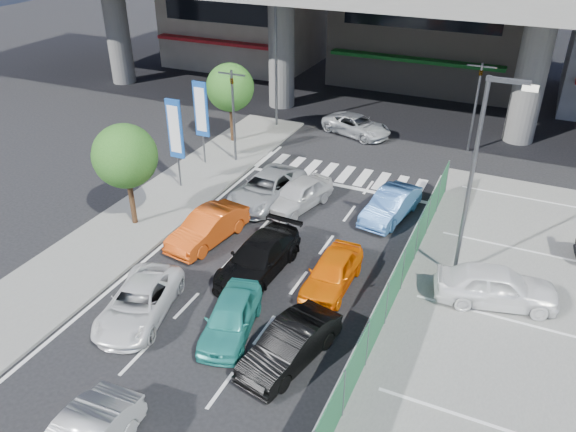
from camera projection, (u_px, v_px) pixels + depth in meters
The scene contains 24 objects.
ground at pixel (224, 318), 20.03m from camera, with size 120.00×120.00×0.00m, color black.
parking_lot at pixel (560, 374), 17.65m from camera, with size 12.00×28.00×0.06m, color slate.
sidewalk_left at pixel (136, 223), 25.68m from camera, with size 4.00×30.00×0.12m, color slate.
fence_run at pixel (378, 322), 18.47m from camera, with size 0.16×22.00×1.80m, color #1F5D36, non-canonical shape.
traffic_light_left at pixel (233, 94), 29.78m from camera, with size 1.60×1.24×5.20m.
traffic_light_right at pixel (479, 85), 31.10m from camera, with size 1.60×1.24×5.20m.
street_lamp_right at pixel (478, 167), 19.82m from camera, with size 1.65×0.22×8.00m.
street_lamp_left at pixel (278, 53), 34.15m from camera, with size 1.65×0.22×8.00m.
signboard_near at pixel (175, 132), 27.41m from camera, with size 0.80×0.14×4.70m.
signboard_far at pixel (201, 112), 29.92m from camera, with size 0.80×0.14×4.70m.
tree_near at pixel (125, 156), 24.02m from camera, with size 2.80×2.80×4.80m.
tree_far at pixel (230, 88), 32.60m from camera, with size 2.80×2.80×4.80m.
sedan_white_mid_left at pixel (139, 302), 19.81m from camera, with size 2.02×4.38×1.22m, color white.
taxi_teal_mid at pixel (231, 317), 19.06m from camera, with size 1.53×3.80×1.30m, color teal.
hatch_black_mid_right at pixel (290, 345), 17.86m from camera, with size 1.41×4.04×1.33m, color black.
taxi_orange_left at pixel (208, 227), 24.13m from camera, with size 1.46×4.19×1.38m, color #D64810.
sedan_black_mid at pixel (259, 258), 22.13m from camera, with size 1.92×4.72×1.37m, color black.
taxi_orange_right at pixel (332, 272), 21.33m from camera, with size 1.56×3.88×1.32m, color orange.
wagon_silver_front_left at pixel (266, 189), 27.32m from camera, with size 2.29×4.97×1.38m, color #9B9EA2.
sedan_white_front_mid at pixel (299, 194), 26.79m from camera, with size 1.63×4.05×1.38m, color silver.
kei_truck_front_right at pixel (391, 205), 25.91m from camera, with size 1.42×4.07×1.34m, color #467BC7.
crossing_wagon_silver at pixel (357, 125), 35.01m from camera, with size 2.05×4.44×1.23m, color #AFB3B7.
parked_sedan_white at pixel (497, 286), 20.34m from camera, with size 1.75×4.36×1.48m, color white.
traffic_cone at pixel (441, 282), 21.23m from camera, with size 0.34×0.34×0.66m, color #FF4B0E.
Camera 1 is at (8.52, -13.23, 13.11)m, focal length 35.00 mm.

